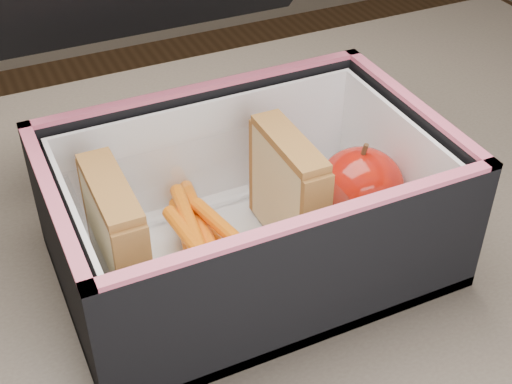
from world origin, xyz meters
The scene contains 8 objects.
kitchen_table centered at (0.00, 0.00, 0.66)m, with size 1.20×0.80×0.75m.
lunch_bag centered at (0.02, 0.03, 0.82)m, with size 0.31×0.34×0.26m.
plastic_tub centered at (-0.01, 0.02, 0.80)m, with size 0.19×0.13×0.08m, color white, non-canonical shape.
sandwich_left centered at (-0.09, 0.02, 0.82)m, with size 0.03×0.09×0.10m.
sandwich_right centered at (0.06, 0.02, 0.82)m, with size 0.02×0.09×0.10m.
carrot_sticks centered at (-0.02, 0.03, 0.79)m, with size 0.06×0.15×0.03m.
paper_napkin centered at (0.12, 0.02, 0.77)m, with size 0.07×0.08×0.01m, color white.
red_apple centered at (0.12, 0.01, 0.81)m, with size 0.09×0.09×0.08m.
Camera 1 is at (-0.16, -0.39, 1.17)m, focal length 50.00 mm.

